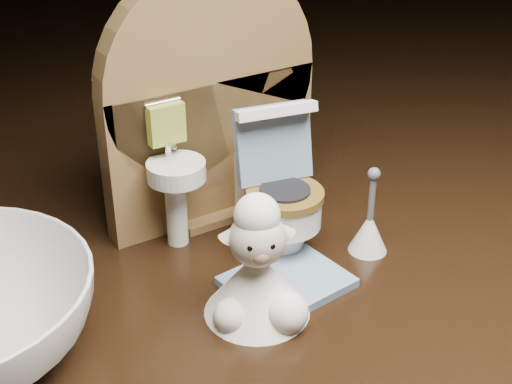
% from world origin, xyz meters
% --- Properties ---
extents(backdrop_panel, '(0.13, 0.05, 0.15)m').
position_xyz_m(backdrop_panel, '(-0.00, 0.06, 0.07)').
color(backdrop_panel, brown).
rests_on(backdrop_panel, ground).
extents(toy_toilet, '(0.05, 0.06, 0.08)m').
position_xyz_m(toy_toilet, '(0.01, 0.02, 0.03)').
color(toy_toilet, white).
rests_on(toy_toilet, ground).
extents(bath_mat, '(0.06, 0.05, 0.00)m').
position_xyz_m(bath_mat, '(-0.00, -0.02, 0.00)').
color(bath_mat, '#6F89A7').
rests_on(bath_mat, ground).
extents(toilet_brush, '(0.02, 0.02, 0.05)m').
position_xyz_m(toilet_brush, '(0.05, -0.02, 0.01)').
color(toilet_brush, white).
rests_on(toilet_brush, ground).
extents(plush_lamb, '(0.05, 0.05, 0.07)m').
position_xyz_m(plush_lamb, '(-0.03, -0.03, 0.02)').
color(plush_lamb, white).
rests_on(plush_lamb, ground).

